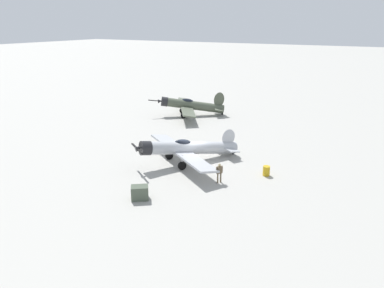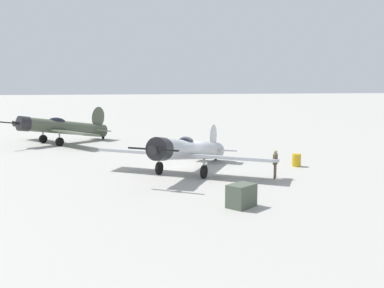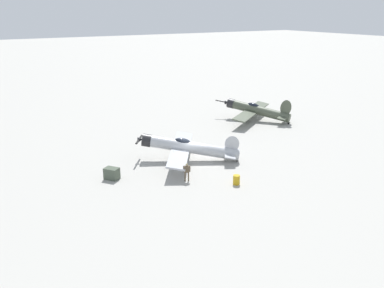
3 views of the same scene
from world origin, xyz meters
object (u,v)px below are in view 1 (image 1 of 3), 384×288
Objects in this scene: fuel_drum at (266,171)px; ground_crew_mechanic at (219,171)px; airplane_mid_apron at (190,105)px; equipment_crate at (140,193)px; airplane_foreground at (187,148)px.

ground_crew_mechanic is at bearing -130.87° from fuel_drum.
equipment_crate is (9.71, -25.07, -0.99)m from airplane_mid_apron.
airplane_mid_apron is 23.71m from ground_crew_mechanic.
ground_crew_mechanic reaches higher than fuel_drum.
ground_crew_mechanic is 4.60m from fuel_drum.
airplane_mid_apron is 6.85× the size of equipment_crate.
airplane_foreground reaches higher than ground_crew_mechanic.
airplane_mid_apron is 26.90m from equipment_crate.
airplane_mid_apron is at bearing -24.46° from ground_crew_mechanic.
ground_crew_mechanic is at bearing 93.82° from airplane_foreground.
equipment_crate is 11.55m from fuel_drum.
airplane_foreground is 6.10× the size of ground_crew_mechanic.
ground_crew_mechanic is 7.02m from equipment_crate.
airplane_mid_apron is at bearing 111.17° from equipment_crate.
ground_crew_mechanic is at bearing 91.36° from airplane_mid_apron.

